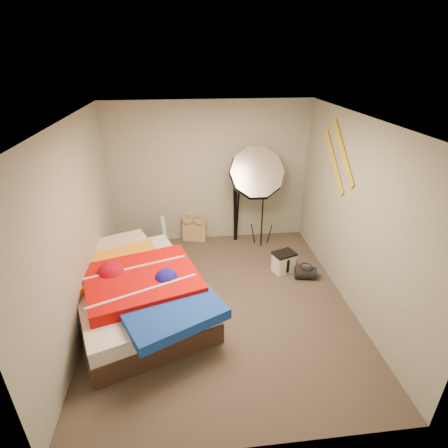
{
  "coord_description": "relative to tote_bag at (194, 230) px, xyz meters",
  "views": [
    {
      "loc": [
        -0.41,
        -3.88,
        3.17
      ],
      "look_at": [
        0.1,
        0.6,
        0.95
      ],
      "focal_mm": 28.0,
      "sensor_mm": 36.0,
      "label": 1
    }
  ],
  "objects": [
    {
      "name": "floor",
      "position": [
        0.3,
        -1.9,
        -0.21
      ],
      "size": [
        4.0,
        4.0,
        0.0
      ],
      "primitive_type": "plane",
      "color": "brown",
      "rests_on": "ground"
    },
    {
      "name": "ceiling",
      "position": [
        0.3,
        -1.9,
        2.29
      ],
      "size": [
        4.0,
        4.0,
        0.0
      ],
      "primitive_type": "plane",
      "rotation": [
        3.14,
        0.0,
        0.0
      ],
      "color": "silver",
      "rests_on": "wall_back"
    },
    {
      "name": "wall_back",
      "position": [
        0.3,
        0.1,
        1.04
      ],
      "size": [
        3.5,
        0.0,
        3.5
      ],
      "primitive_type": "plane",
      "rotation": [
        1.57,
        0.0,
        0.0
      ],
      "color": "#9FA394",
      "rests_on": "floor"
    },
    {
      "name": "wall_front",
      "position": [
        0.3,
        -3.9,
        1.04
      ],
      "size": [
        3.5,
        0.0,
        3.5
      ],
      "primitive_type": "plane",
      "rotation": [
        -1.57,
        0.0,
        0.0
      ],
      "color": "#9FA394",
      "rests_on": "floor"
    },
    {
      "name": "wall_left",
      "position": [
        -1.45,
        -1.9,
        1.04
      ],
      "size": [
        0.0,
        4.0,
        4.0
      ],
      "primitive_type": "plane",
      "rotation": [
        1.57,
        0.0,
        1.57
      ],
      "color": "#9FA394",
      "rests_on": "floor"
    },
    {
      "name": "wall_right",
      "position": [
        2.05,
        -1.9,
        1.04
      ],
      "size": [
        0.0,
        4.0,
        4.0
      ],
      "primitive_type": "plane",
      "rotation": [
        1.57,
        0.0,
        -1.57
      ],
      "color": "#9FA394",
      "rests_on": "floor"
    },
    {
      "name": "tote_bag",
      "position": [
        0.0,
        0.0,
        0.0
      ],
      "size": [
        0.46,
        0.28,
        0.44
      ],
      "primitive_type": "cube",
      "rotation": [
        -0.14,
        0.0,
        -0.24
      ],
      "color": "tan",
      "rests_on": "floor"
    },
    {
      "name": "wrapping_roll",
      "position": [
        -0.52,
        -0.4,
        0.13
      ],
      "size": [
        0.15,
        0.21,
        0.69
      ],
      "primitive_type": "cylinder",
      "rotation": [
        -0.17,
        0.0,
        0.39
      ],
      "color": "#6195D0",
      "rests_on": "floor"
    },
    {
      "name": "camera_case",
      "position": [
        1.37,
        -1.2,
        -0.06
      ],
      "size": [
        0.38,
        0.32,
        0.32
      ],
      "primitive_type": "cube",
      "rotation": [
        0.0,
        0.0,
        0.36
      ],
      "color": "white",
      "rests_on": "floor"
    },
    {
      "name": "duffel_bag",
      "position": [
        1.66,
        -1.43,
        -0.12
      ],
      "size": [
        0.35,
        0.25,
        0.2
      ],
      "primitive_type": "cylinder",
      "rotation": [
        0.0,
        1.57,
        -0.18
      ],
      "color": "black",
      "rests_on": "floor"
    },
    {
      "name": "wall_stripe_upper",
      "position": [
        2.03,
        -1.3,
        1.74
      ],
      "size": [
        0.02,
        0.91,
        0.78
      ],
      "primitive_type": "cube",
      "rotation": [
        0.7,
        0.0,
        0.0
      ],
      "color": "gold",
      "rests_on": "wall_right"
    },
    {
      "name": "wall_stripe_lower",
      "position": [
        2.03,
        -1.05,
        1.54
      ],
      "size": [
        0.02,
        0.91,
        0.78
      ],
      "primitive_type": "cube",
      "rotation": [
        0.7,
        0.0,
        0.0
      ],
      "color": "gold",
      "rests_on": "wall_right"
    },
    {
      "name": "bed",
      "position": [
        -0.83,
        -1.88,
        0.11
      ],
      "size": [
        2.26,
        2.61,
        0.64
      ],
      "color": "#3F2A20",
      "rests_on": "floor"
    },
    {
      "name": "photo_umbrella",
      "position": [
        1.04,
        -0.37,
        1.16
      ],
      "size": [
        1.13,
        0.86,
        1.92
      ],
      "color": "black",
      "rests_on": "floor"
    },
    {
      "name": "camera_tripod",
      "position": [
        0.76,
        -0.07,
        0.55
      ],
      "size": [
        0.09,
        0.09,
        1.33
      ],
      "color": "black",
      "rests_on": "floor"
    }
  ]
}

